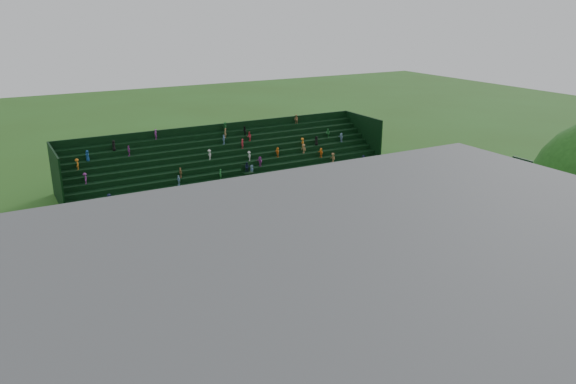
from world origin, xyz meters
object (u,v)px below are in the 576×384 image
player_near_west (131,216)px  player_near_east (235,226)px  umpire_chair (248,179)px  player_far_west (377,174)px  player_far_east (321,202)px  tennis_net (288,209)px

player_near_west → player_near_east: size_ratio=1.22×
umpire_chair → player_near_west: size_ratio=1.40×
player_far_west → player_far_east: 10.82m
umpire_chair → player_near_east: bearing=-30.1°
player_near_east → player_far_east: player_far_east is taller
tennis_net → player_near_west: (-3.29, -11.91, 0.49)m
tennis_net → player_far_east: size_ratio=5.76×
player_near_east → player_far_west: bearing=-72.6°
player_far_east → player_near_west: bearing=-138.3°
player_near_east → player_far_west: player_near_east is taller
player_far_east → player_near_east: bearing=-114.5°
umpire_chair → player_far_east: 8.61m
player_far_west → umpire_chair: bearing=-80.4°
player_near_west → player_near_east: player_near_west is taller
player_near_east → player_far_east: size_ratio=0.82×
tennis_net → player_far_west: player_far_west is taller
player_near_west → player_far_west: 24.02m
player_near_west → player_far_west: player_near_west is taller
player_far_west → player_far_east: bearing=-38.8°
player_near_west → player_near_east: 8.26m
player_near_west → player_far_east: (4.35, 14.38, -0.00)m
tennis_net → player_near_west: bearing=-105.4°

